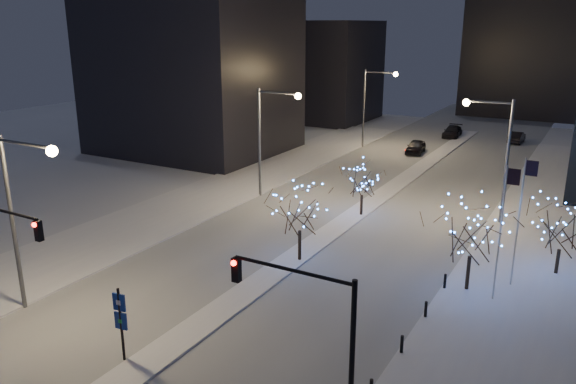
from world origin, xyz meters
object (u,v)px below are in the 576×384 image
Objects in this scene: car_far at (452,132)px; wayfinding_sign at (120,317)px; car_mid at (517,137)px; holiday_tree_plaza_near at (472,231)px; car_near at (416,147)px; holiday_tree_median_near at (300,210)px; holiday_tree_median_far at (362,181)px; street_lamp_w_near at (22,202)px; street_lamp_east at (496,144)px; street_lamp_w_mid at (269,128)px; traffic_signal_east at (314,326)px; street_lamp_w_far at (372,98)px; holiday_tree_plaza_far at (563,225)px.

car_far is 1.42× the size of wayfinding_sign.
car_mid is 0.82× the size of holiday_tree_plaza_near.
wayfinding_sign is (1.62, -50.89, 1.50)m from car_near.
holiday_tree_median_near is 1.19× the size of holiday_tree_median_far.
street_lamp_w_near is at bearing 77.46° from car_mid.
street_lamp_east is at bearing 95.53° from holiday_tree_plaza_near.
street_lamp_w_mid is at bearing 129.23° from holiday_tree_median_near.
street_lamp_east reaches higher than holiday_tree_plaza_near.
traffic_signal_east is 10.46m from wayfinding_sign.
street_lamp_east is 13.75m from holiday_tree_plaza_near.
wayfinding_sign is (-1.73, -25.26, -0.77)m from holiday_tree_median_far.
street_lamp_east is at bearing -49.15° from street_lamp_w_far.
street_lamp_w_far reaches higher than holiday_tree_plaza_far.
car_near is (6.09, 24.89, -5.69)m from street_lamp_w_mid.
holiday_tree_median_near is at bearing 84.16° from car_mid.
traffic_signal_east is 1.32× the size of holiday_tree_median_near.
holiday_tree_plaza_far is at bearing -16.59° from holiday_tree_median_far.
car_mid is 48.72m from holiday_tree_plaza_near.
holiday_tree_plaza_near is at bearing -84.47° from street_lamp_east.
car_near is at bearing -99.93° from car_far.
holiday_tree_median_near reaches higher than holiday_tree_plaza_far.
traffic_signal_east is 1.33× the size of holiday_tree_plaza_far.
car_near is 16.43m from car_mid.
car_mid is at bearing 95.07° from holiday_tree_plaza_near.
street_lamp_w_mid is at bearing -90.00° from street_lamp_w_far.
car_far is 1.01× the size of holiday_tree_median_near.
street_lamp_w_far is 21.40m from car_mid.
street_lamp_w_mid is at bearing 99.36° from wayfinding_sign.
traffic_signal_east reaches higher than holiday_tree_median_far.
street_lamp_east is at bearing 87.74° from traffic_signal_east.
street_lamp_east is 26.04m from car_near.
holiday_tree_plaza_far is at bearing 38.45° from street_lamp_w_near.
car_near is at bearing 120.57° from street_lamp_east.
street_lamp_w_far and street_lamp_east have the same top height.
street_lamp_w_mid is 26.25m from car_near.
street_lamp_w_near is 1.88× the size of holiday_tree_median_near.
traffic_signal_east is 1.85× the size of wayfinding_sign.
street_lamp_w_near reaches higher than holiday_tree_median_far.
traffic_signal_east is 21.86m from holiday_tree_plaza_far.
street_lamp_east is 1.88× the size of holiday_tree_median_near.
car_far is 46.46m from holiday_tree_plaza_far.
wayfinding_sign is (-12.61, -15.55, -1.56)m from holiday_tree_plaza_near.
car_near is 0.91× the size of holiday_tree_plaza_far.
car_mid is 64.53m from wayfinding_sign.
holiday_tree_median_far is at bearing 163.41° from holiday_tree_plaza_far.
street_lamp_w_mid and street_lamp_w_far have the same top height.
street_lamp_w_mid is 1.00× the size of street_lamp_w_far.
car_far is (-10.44, 63.71, -3.98)m from traffic_signal_east.
street_lamp_w_near is 50.58m from car_near.
street_lamp_w_near is 63.40m from car_far.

